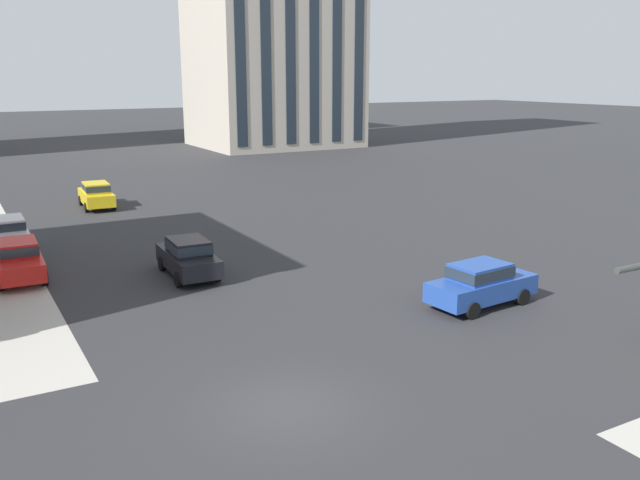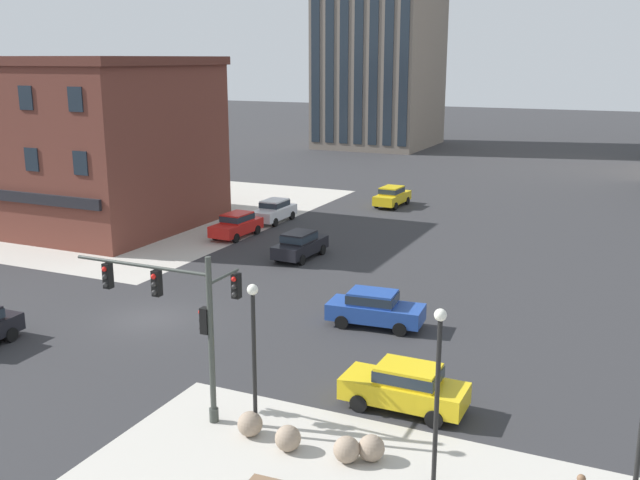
{
  "view_description": "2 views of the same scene",
  "coord_description": "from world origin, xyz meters",
  "px_view_note": "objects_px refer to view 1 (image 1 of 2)",
  "views": [
    {
      "loc": [
        -7.22,
        -14.63,
        8.59
      ],
      "look_at": [
        3.0,
        3.47,
        3.46
      ],
      "focal_mm": 37.86,
      "sensor_mm": 36.0,
      "label": 1
    },
    {
      "loc": [
        21.1,
        -26.49,
        12.11
      ],
      "look_at": [
        7.05,
        4.05,
        3.7
      ],
      "focal_mm": 40.96,
      "sensor_mm": 36.0,
      "label": 2
    }
  ],
  "objects_px": {
    "car_main_southbound_far": "(96,194)",
    "car_parked_curb": "(8,233)",
    "car_cross_far": "(188,256)",
    "car_main_northbound_near": "(481,283)",
    "car_main_northbound_far": "(19,258)"
  },
  "relations": [
    {
      "from": "car_main_southbound_far",
      "to": "car_parked_curb",
      "type": "bearing_deg",
      "value": -123.23
    },
    {
      "from": "car_cross_far",
      "to": "car_main_southbound_far",
      "type": "bearing_deg",
      "value": 90.7
    },
    {
      "from": "car_main_northbound_near",
      "to": "car_main_southbound_far",
      "type": "distance_m",
      "value": 28.42
    },
    {
      "from": "car_parked_curb",
      "to": "car_cross_far",
      "type": "xyz_separation_m",
      "value": [
        6.37,
        -8.51,
        0.0
      ]
    },
    {
      "from": "car_main_northbound_near",
      "to": "car_main_southbound_far",
      "type": "bearing_deg",
      "value": 107.6
    },
    {
      "from": "car_cross_far",
      "to": "car_main_northbound_near",
      "type": "bearing_deg",
      "value": -47.65
    },
    {
      "from": "car_main_northbound_near",
      "to": "car_main_northbound_far",
      "type": "bearing_deg",
      "value": 140.23
    },
    {
      "from": "car_main_northbound_far",
      "to": "car_cross_far",
      "type": "xyz_separation_m",
      "value": [
        6.45,
        -3.15,
        0.0
      ]
    },
    {
      "from": "car_main_northbound_far",
      "to": "car_cross_far",
      "type": "bearing_deg",
      "value": -26.06
    },
    {
      "from": "car_main_northbound_near",
      "to": "car_parked_curb",
      "type": "bearing_deg",
      "value": 129.81
    },
    {
      "from": "car_main_northbound_near",
      "to": "car_parked_curb",
      "type": "height_order",
      "value": "same"
    },
    {
      "from": "car_main_northbound_near",
      "to": "car_main_northbound_far",
      "type": "xyz_separation_m",
      "value": [
        -14.82,
        12.34,
        0.0
      ]
    },
    {
      "from": "car_main_southbound_far",
      "to": "car_cross_far",
      "type": "relative_size",
      "value": 1.0
    },
    {
      "from": "car_main_northbound_far",
      "to": "car_parked_curb",
      "type": "xyz_separation_m",
      "value": [
        0.07,
        5.36,
        0.0
      ]
    },
    {
      "from": "car_main_northbound_near",
      "to": "car_cross_far",
      "type": "relative_size",
      "value": 1.01
    }
  ]
}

